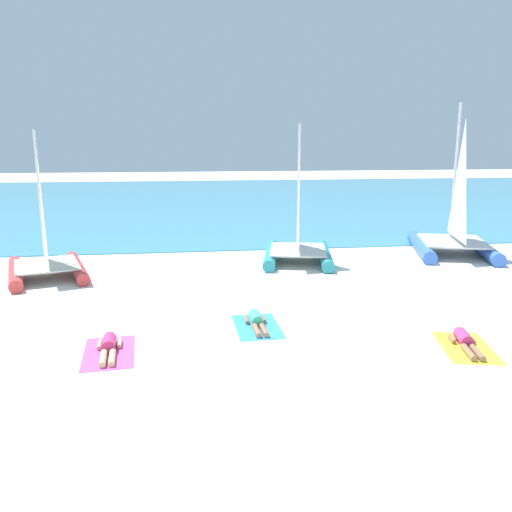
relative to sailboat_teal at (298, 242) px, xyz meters
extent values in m
plane|color=white|center=(-2.19, 0.60, -0.78)|extent=(120.00, 120.00, 0.00)
cube|color=teal|center=(-2.19, 22.28, -0.75)|extent=(120.00, 40.00, 0.05)
cylinder|color=teal|center=(-1.00, 0.33, -0.55)|extent=(1.24, 4.01, 0.46)
cylinder|color=teal|center=(1.05, -0.09, -0.55)|extent=(1.24, 4.01, 0.46)
cube|color=silver|center=(-0.01, -0.06, -0.29)|extent=(2.56, 2.92, 0.06)
cylinder|color=silver|center=(0.10, 0.50, 2.06)|extent=(0.10, 0.10, 4.76)
pyramid|color=white|center=(-0.09, -0.43, 1.92)|extent=(0.47, 2.07, 4.00)
cylinder|color=#CC3838|center=(-10.02, -1.34, -0.56)|extent=(1.53, 3.76, 0.43)
cylinder|color=#CC3838|center=(-8.12, -0.76, -0.56)|extent=(1.53, 3.76, 0.43)
cube|color=silver|center=(-9.01, -1.22, -0.32)|extent=(2.62, 2.91, 0.05)
cylinder|color=silver|center=(-9.17, -0.71, 1.92)|extent=(0.09, 0.09, 4.52)
pyramid|color=#EAEA99|center=(-8.91, -1.56, 1.78)|extent=(0.64, 1.92, 3.80)
cylinder|color=blue|center=(5.47, 0.94, -0.51)|extent=(1.83, 4.63, 0.53)
cylinder|color=blue|center=(7.82, 0.25, -0.51)|extent=(1.83, 4.63, 0.53)
cube|color=silver|center=(6.58, 0.39, -0.21)|extent=(3.19, 3.56, 0.07)
cylinder|color=silver|center=(6.77, 1.03, 2.53)|extent=(0.11, 0.11, 5.56)
pyramid|color=white|center=(6.46, -0.03, 2.37)|extent=(0.76, 2.36, 4.67)
cube|color=#D84C99|center=(-6.02, -8.17, -0.77)|extent=(1.25, 1.98, 0.01)
cylinder|color=#D83372|center=(-6.04, -7.97, -0.62)|extent=(0.35, 0.64, 0.30)
sphere|color=#D8AD84|center=(-6.07, -7.56, -0.62)|extent=(0.22, 0.22, 0.22)
cylinder|color=#D8AD84|center=(-6.08, -8.63, -0.70)|extent=(0.20, 0.79, 0.14)
cylinder|color=#D8AD84|center=(-5.90, -8.61, -0.70)|extent=(0.20, 0.79, 0.14)
cylinder|color=#D8AD84|center=(-6.27, -7.83, -0.71)|extent=(0.14, 0.46, 0.10)
cylinder|color=#D8AD84|center=(-5.83, -7.80, -0.71)|extent=(0.14, 0.46, 0.10)
cube|color=#338CD8|center=(-2.55, -6.97, -0.77)|extent=(1.16, 1.93, 0.01)
cylinder|color=#3FB28C|center=(-2.55, -6.77, -0.62)|extent=(0.32, 0.63, 0.30)
sphere|color=#8C6647|center=(-2.56, -6.36, -0.62)|extent=(0.22, 0.22, 0.22)
cylinder|color=#8C6647|center=(-2.62, -7.42, -0.70)|extent=(0.16, 0.78, 0.14)
cylinder|color=#8C6647|center=(-2.44, -7.41, -0.70)|extent=(0.16, 0.78, 0.14)
cylinder|color=#8C6647|center=(-2.78, -6.62, -0.71)|extent=(0.11, 0.45, 0.10)
cylinder|color=#8C6647|center=(-2.34, -6.60, -0.71)|extent=(0.11, 0.45, 0.10)
cube|color=yellow|center=(1.97, -8.95, -0.77)|extent=(1.47, 2.09, 0.01)
cylinder|color=#D83372|center=(2.01, -8.76, -0.62)|extent=(0.42, 0.67, 0.30)
sphere|color=#8C6647|center=(2.09, -8.36, -0.62)|extent=(0.22, 0.22, 0.22)
cylinder|color=#8C6647|center=(1.79, -9.37, -0.70)|extent=(0.30, 0.79, 0.14)
cylinder|color=#8C6647|center=(1.96, -9.41, -0.70)|extent=(0.30, 0.79, 0.14)
cylinder|color=#8C6647|center=(1.83, -8.56, -0.71)|extent=(0.19, 0.46, 0.10)
cylinder|color=#8C6647|center=(2.26, -8.65, -0.71)|extent=(0.19, 0.46, 0.10)
camera|label=1|loc=(-4.24, -19.30, 3.81)|focal=36.56mm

